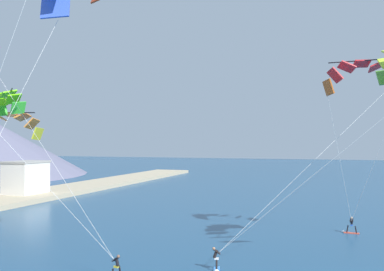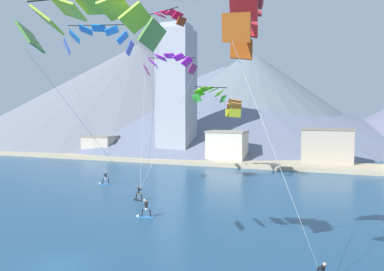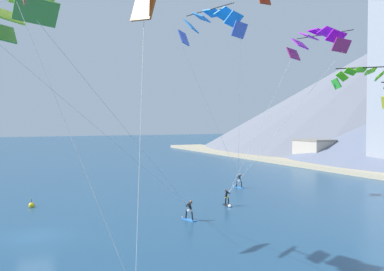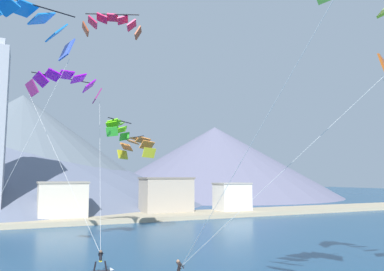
{
  "view_description": "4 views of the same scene",
  "coord_description": "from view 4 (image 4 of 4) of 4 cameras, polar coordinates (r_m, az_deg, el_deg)",
  "views": [
    {
      "loc": [
        -29.55,
        3.81,
        9.16
      ],
      "look_at": [
        1.47,
        14.43,
        9.63
      ],
      "focal_mm": 40.0,
      "sensor_mm": 36.0,
      "label": 1
    },
    {
      "loc": [
        16.62,
        -19.11,
        9.99
      ],
      "look_at": [
        2.47,
        17.6,
        7.56
      ],
      "focal_mm": 35.0,
      "sensor_mm": 36.0,
      "label": 2
    },
    {
      "loc": [
        32.04,
        -2.27,
        8.27
      ],
      "look_at": [
        -3.36,
        13.79,
        6.9
      ],
      "focal_mm": 40.0,
      "sensor_mm": 36.0,
      "label": 3
    },
    {
      "loc": [
        -9.92,
        -11.31,
        7.05
      ],
      "look_at": [
        2.67,
        16.12,
        10.42
      ],
      "focal_mm": 35.0,
      "sensor_mm": 36.0,
      "label": 4
    }
  ],
  "objects": [
    {
      "name": "shoreline_strip",
      "position": [
        63.31,
        -15.88,
        -12.21
      ],
      "size": [
        180.0,
        10.0,
        0.7
      ],
      "primitive_type": "cube",
      "color": "tan",
      "rests_on": "ground"
    },
    {
      "name": "mountain_peak_central_summit",
      "position": [
        114.93,
        -24.67,
        -1.77
      ],
      "size": [
        83.95,
        83.95,
        30.25
      ],
      "color": "slate",
      "rests_on": "ground"
    },
    {
      "name": "shore_building_harbour_front",
      "position": [
        71.05,
        -3.95,
        -9.2
      ],
      "size": [
        9.43,
        5.87,
        7.04
      ],
      "color": "#A89E8E",
      "rests_on": "ground"
    },
    {
      "name": "parafoil_kite_distant_mid_solo",
      "position": [
        37.16,
        -12.05,
        16.39
      ],
      "size": [
        5.52,
        2.55,
        2.05
      ],
      "color": "#AA3515"
    },
    {
      "name": "parafoil_kite_distant_low_drift",
      "position": [
        46.31,
        -8.46,
        -1.52
      ],
      "size": [
        3.56,
        5.84,
        2.62
      ],
      "color": "gold"
    },
    {
      "name": "parafoil_kite_distant_high_outer",
      "position": [
        43.64,
        -11.34,
        1.25
      ],
      "size": [
        3.86,
        5.28,
        2.18
      ],
      "color": "green"
    },
    {
      "name": "parafoil_kite_far_left",
      "position": [
        32.81,
        -24.2,
        15.53
      ],
      "size": [
        7.91,
        8.06,
        19.0
      ],
      "color": "blue"
    },
    {
      "name": "mountain_peak_east_shoulder",
      "position": [
        139.37,
        3.51,
        -3.98
      ],
      "size": [
        89.23,
        89.23,
        25.72
      ],
      "color": "slate",
      "rests_on": "ground"
    },
    {
      "name": "parafoil_kite_near_trail",
      "position": [
        42.95,
        -18.66,
        7.57
      ],
      "size": [
        7.86,
        14.42,
        17.1
      ],
      "color": "#911C6E"
    },
    {
      "name": "shore_building_quay_west",
      "position": [
        73.95,
        6.13,
        -9.47
      ],
      "size": [
        6.43,
        4.94,
        6.0
      ],
      "color": "silver",
      "rests_on": "ground"
    },
    {
      "name": "kitesurfer_near_trail",
      "position": [
        30.46,
        -13.36,
        -18.67
      ],
      "size": [
        1.78,
        0.68,
        1.7
      ],
      "color": "black",
      "rests_on": "ground"
    },
    {
      "name": "shore_building_promenade_mid",
      "position": [
        64.31,
        -19.16,
        -9.47
      ],
      "size": [
        7.67,
        5.85,
        6.36
      ],
      "color": "beige",
      "rests_on": "ground"
    }
  ]
}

